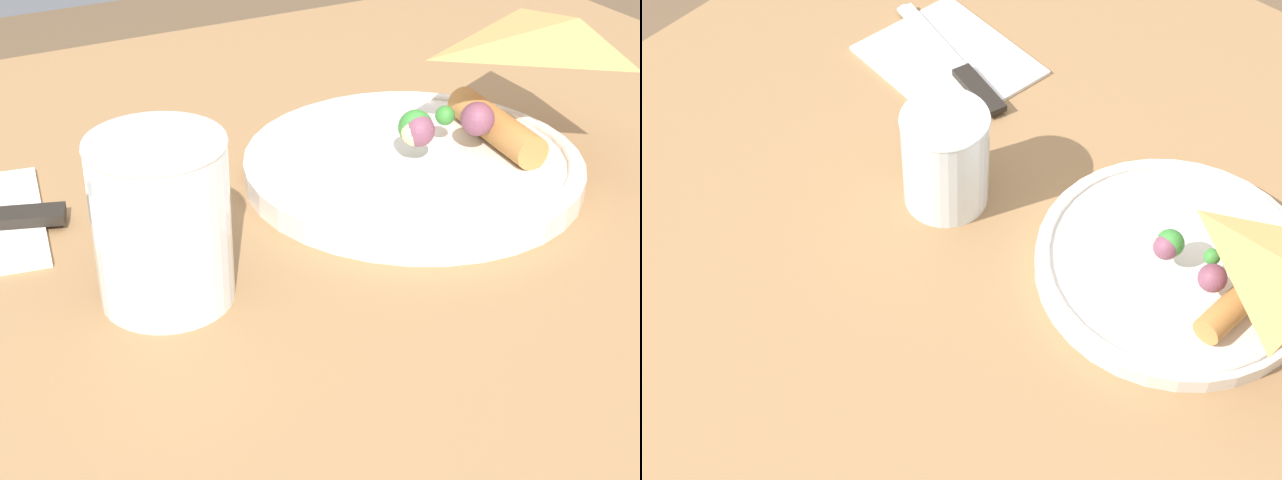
# 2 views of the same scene
# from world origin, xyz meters

# --- Properties ---
(dining_table) EXTENTS (0.97, 0.85, 0.76)m
(dining_table) POSITION_xyz_m (0.00, 0.00, 0.64)
(dining_table) COLOR olive
(dining_table) RESTS_ON ground_plane
(plate_pizza) EXTENTS (0.23, 0.23, 0.05)m
(plate_pizza) POSITION_xyz_m (-0.10, -0.05, 0.78)
(plate_pizza) COLOR silver
(plate_pizza) RESTS_ON dining_table
(milk_glass) EXTENTS (0.08, 0.08, 0.10)m
(milk_glass) POSITION_xyz_m (0.10, 0.01, 0.81)
(milk_glass) COLOR white
(milk_glass) RESTS_ON dining_table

